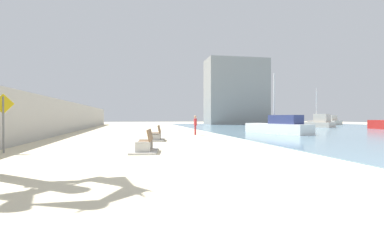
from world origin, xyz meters
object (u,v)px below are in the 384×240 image
at_px(boat_nearest, 287,121).
at_px(person_walking, 195,124).
at_px(boat_far_left, 325,121).
at_px(boat_distant, 278,126).
at_px(boat_outer, 319,122).
at_px(bench_far, 156,137).
at_px(bench_near, 145,147).
at_px(pedestrian_sign, 3,116).

bearing_deg(boat_nearest, person_walking, -129.75).
bearing_deg(boat_far_left, boat_distant, -131.97).
bearing_deg(boat_distant, boat_outer, 45.18).
bearing_deg(boat_distant, boat_far_left, 48.03).
bearing_deg(bench_far, person_walking, 54.04).
height_order(person_walking, boat_outer, boat_outer).
bearing_deg(person_walking, bench_near, -112.17).
distance_m(boat_outer, boat_nearest, 16.32).
xyz_separation_m(bench_near, pedestrian_sign, (-5.79, 0.79, 1.31)).
distance_m(bench_near, boat_distant, 16.41).
relative_size(boat_outer, boat_nearest, 0.93).
distance_m(bench_far, person_walking, 6.10).
xyz_separation_m(bench_near, person_walking, (4.44, 10.89, 0.70)).
bearing_deg(person_walking, boat_nearest, 50.25).
relative_size(boat_far_left, boat_nearest, 1.06).
xyz_separation_m(boat_outer, pedestrian_sign, (-30.86, -23.57, 0.81)).
bearing_deg(bench_near, boat_distant, 43.05).
bearing_deg(bench_near, pedestrian_sign, 172.21).
bearing_deg(pedestrian_sign, bench_near, -7.79).
height_order(bench_near, bench_far, same).
bearing_deg(boat_nearest, boat_far_left, -35.93).
relative_size(boat_distant, boat_nearest, 1.20).
xyz_separation_m(person_walking, boat_outer, (20.62, 13.46, -0.21)).
bearing_deg(boat_outer, boat_nearest, 76.63).
bearing_deg(pedestrian_sign, boat_distant, 30.34).
distance_m(bench_near, pedestrian_sign, 5.99).
distance_m(boat_distant, boat_far_left, 33.59).
distance_m(bench_far, pedestrian_sign, 8.56).
xyz_separation_m(boat_distant, boat_outer, (13.08, 13.16, 0.07)).
distance_m(bench_far, boat_outer, 30.37).
height_order(boat_distant, boat_outer, boat_outer).
relative_size(bench_near, boat_distant, 0.31).
height_order(boat_distant, boat_far_left, boat_distant).
xyz_separation_m(bench_near, boat_nearest, (28.84, 40.24, 0.40)).
relative_size(boat_outer, pedestrian_sign, 2.24).
height_order(bench_far, boat_distant, boat_distant).
height_order(bench_far, pedestrian_sign, pedestrian_sign).
bearing_deg(person_walking, boat_far_left, 40.10).
height_order(bench_near, boat_distant, boat_distant).
bearing_deg(boat_nearest, pedestrian_sign, -131.28).
height_order(person_walking, boat_far_left, boat_far_left).
relative_size(bench_far, boat_nearest, 0.37).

